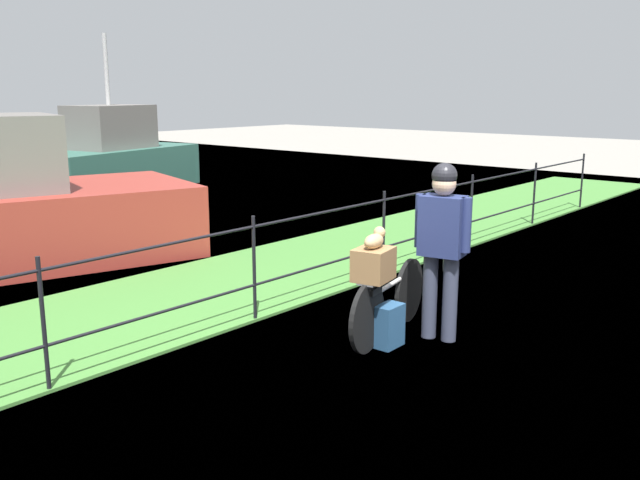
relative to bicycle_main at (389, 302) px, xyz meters
The scene contains 10 objects.
ground_plane 1.05m from the bicycle_main, 122.41° to the right, with size 60.00×60.00×0.00m, color gray.
grass_strip 2.54m from the bicycle_main, 102.17° to the left, with size 27.00×2.40×0.03m, color #478438.
iron_fence 1.43m from the bicycle_main, 112.34° to the left, with size 18.04×0.04×1.10m.
bicycle_main is the anchor object (origin of this frame).
wooden_crate 0.58m from the bicycle_main, 168.55° to the right, with size 0.36×0.30×0.29m, color olive.
terrier_dog 0.76m from the bicycle_main, 168.55° to the right, with size 0.32×0.19×0.18m.
cyclist_person 0.81m from the bicycle_main, 58.03° to the right, with size 0.33×0.53×1.68m.
backpack_on_paving 0.31m from the bicycle_main, 143.92° to the right, with size 0.28×0.18×0.40m, color #28517A.
mooring_bollard 2.67m from the bicycle_main, 17.27° to the left, with size 0.20×0.20×0.36m, color #38383D.
moored_boat_near 11.32m from the bicycle_main, 69.97° to the left, with size 4.43×2.67×3.58m.
Camera 1 is at (-4.69, -2.78, 2.33)m, focal length 38.69 mm.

